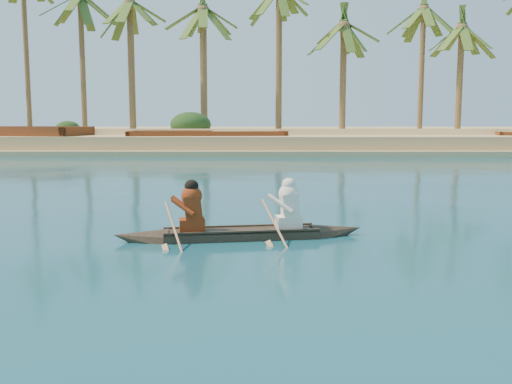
# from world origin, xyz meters

# --- Properties ---
(sandy_embankment) EXTENTS (150.00, 51.00, 1.50)m
(sandy_embankment) POSITION_xyz_m (0.00, 46.89, 0.53)
(sandy_embankment) COLOR #D7AF79
(sandy_embankment) RESTS_ON ground
(palm_grove) EXTENTS (110.00, 14.00, 16.00)m
(palm_grove) POSITION_xyz_m (0.00, 35.00, 8.00)
(palm_grove) COLOR #3D551E
(palm_grove) RESTS_ON ground
(shrub_cluster) EXTENTS (100.00, 6.00, 2.40)m
(shrub_cluster) POSITION_xyz_m (0.00, 31.50, 1.20)
(shrub_cluster) COLOR black
(shrub_cluster) RESTS_ON ground
(canoe) EXTENTS (5.38, 1.55, 1.47)m
(canoe) POSITION_xyz_m (-7.69, -4.00, 0.28)
(canoe) COLOR #3C3220
(canoe) RESTS_ON ground
(barge_mid) EXTENTS (11.88, 4.96, 1.93)m
(barge_mid) POSITION_xyz_m (-11.09, 26.62, 0.67)
(barge_mid) COLOR maroon
(barge_mid) RESTS_ON ground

